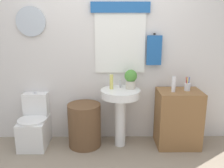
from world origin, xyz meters
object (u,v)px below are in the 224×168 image
toilet (35,126)px  pedestal_sink (120,104)px  wooden_cabinet (178,118)px  potted_plant (131,78)px  soap_bottle (111,82)px  lotion_bottle (174,84)px  laundry_hamper (85,125)px  toothbrush_cup (187,87)px

toilet → pedestal_sink: (1.19, -0.03, 0.33)m
wooden_cabinet → toilet: bearing=179.0°
potted_plant → toilet: bearing=-178.8°
soap_bottle → potted_plant: potted_plant is taller
lotion_bottle → soap_bottle: bearing=173.7°
lotion_bottle → wooden_cabinet: bearing=21.5°
potted_plant → wooden_cabinet: bearing=-5.2°
laundry_hamper → lotion_bottle: (1.19, -0.04, 0.59)m
potted_plant → lotion_bottle: potted_plant is taller
toilet → wooden_cabinet: size_ratio=0.93×
toothbrush_cup → lotion_bottle: bearing=-163.5°
toilet → pedestal_sink: 1.24m
laundry_hamper → soap_bottle: size_ratio=3.06×
soap_bottle → lotion_bottle: bearing=-6.3°
potted_plant → lotion_bottle: 0.57m
laundry_hamper → toilet: bearing=177.3°
pedestal_sink → toothbrush_cup: bearing=1.3°
laundry_hamper → lotion_bottle: size_ratio=2.96×
toilet → toothbrush_cup: toothbrush_cup is taller
lotion_bottle → toothbrush_cup: 0.22m
potted_plant → lotion_bottle: size_ratio=1.29×
wooden_cabinet → toothbrush_cup: size_ratio=4.26×
soap_bottle → potted_plant: bearing=2.2°
toilet → potted_plant: 1.49m
toilet → laundry_hamper: size_ratio=1.21×
wooden_cabinet → potted_plant: (-0.66, 0.06, 0.56)m
soap_bottle → toothbrush_cup: 1.02m
toilet → wooden_cabinet: 1.99m
laundry_hamper → toothbrush_cup: bearing=0.8°
soap_bottle → toothbrush_cup: bearing=-1.7°
lotion_bottle → toothbrush_cup: (0.20, 0.06, -0.05)m
wooden_cabinet → soap_bottle: soap_bottle is taller
laundry_hamper → soap_bottle: (0.37, 0.05, 0.60)m
toilet → toothbrush_cup: 2.16m
wooden_cabinet → potted_plant: potted_plant is taller
wooden_cabinet → soap_bottle: (-0.92, 0.05, 0.51)m
soap_bottle → lotion_bottle: size_ratio=0.97×
laundry_hamper → pedestal_sink: (0.49, 0.00, 0.31)m
potted_plant → toothbrush_cup: bearing=-3.0°
pedestal_sink → soap_bottle: 0.32m
wooden_cabinet → lotion_bottle: lotion_bottle is taller
pedestal_sink → toilet: bearing=178.4°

